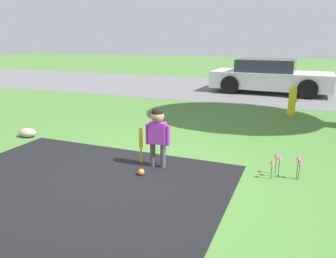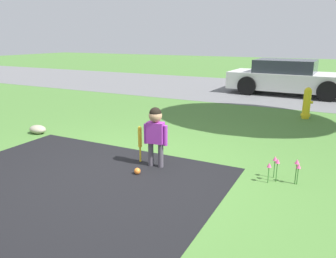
% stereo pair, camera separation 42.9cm
% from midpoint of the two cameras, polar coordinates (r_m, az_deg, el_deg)
% --- Properties ---
extents(ground_plane, '(60.00, 60.00, 0.00)m').
position_cam_midpoint_polar(ground_plane, '(4.63, -9.67, -8.27)').
color(ground_plane, '#477533').
extents(street_strip, '(40.00, 6.00, 0.01)m').
position_cam_midpoint_polar(street_strip, '(12.59, 11.41, 6.82)').
color(street_strip, slate).
rests_on(street_strip, ground).
extents(child, '(0.37, 0.19, 0.90)m').
position_cam_midpoint_polar(child, '(4.73, -4.41, -0.03)').
color(child, '#4C4751').
rests_on(child, ground).
extents(baseball_bat, '(0.06, 0.06, 0.57)m').
position_cam_midpoint_polar(baseball_bat, '(4.98, -7.23, -1.88)').
color(baseball_bat, yellow).
rests_on(baseball_bat, ground).
extents(sports_ball, '(0.09, 0.09, 0.09)m').
position_cam_midpoint_polar(sports_ball, '(4.64, -7.36, -7.49)').
color(sports_ball, orange).
rests_on(sports_ball, ground).
extents(fire_hydrant, '(0.24, 0.22, 0.75)m').
position_cam_midpoint_polar(fire_hydrant, '(8.49, 19.47, 4.57)').
color(fire_hydrant, yellow).
rests_on(fire_hydrant, ground).
extents(parked_car, '(4.02, 1.96, 1.15)m').
position_cam_midpoint_polar(parked_car, '(11.95, 16.31, 8.73)').
color(parked_car, silver).
rests_on(parked_car, ground).
extents(flower_bed, '(0.41, 0.26, 0.34)m').
position_cam_midpoint_polar(flower_bed, '(4.65, 17.31, -5.24)').
color(flower_bed, '#38702D').
rests_on(flower_bed, ground).
extents(edging_rock, '(0.37, 0.25, 0.17)m').
position_cam_midpoint_polar(edging_rock, '(6.98, -24.94, -0.59)').
color(edging_rock, '#9E937F').
rests_on(edging_rock, ground).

